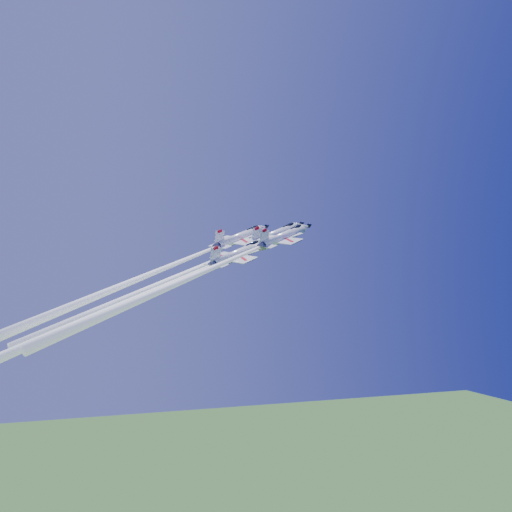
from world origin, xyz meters
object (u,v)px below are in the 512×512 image
object	(u,v)px
jet_left	(157,271)
jet_slot	(134,299)
jet_right	(203,272)
jet_lead	(194,270)

from	to	relation	value
jet_left	jet_slot	xyz separation A→B (m)	(-5.72, -10.70, -5.28)
jet_right	jet_left	bearing A→B (deg)	-176.10
jet_lead	jet_right	size ratio (longest dim) A/B	1.11
jet_lead	jet_slot	size ratio (longest dim) A/B	0.97
jet_lead	jet_right	bearing A→B (deg)	-29.38
jet_left	jet_right	distance (m)	13.21
jet_left	jet_right	size ratio (longest dim) A/B	1.04
jet_lead	jet_right	xyz separation A→B (m)	(-0.75, -10.73, -0.70)
jet_left	jet_slot	bearing A→B (deg)	-53.49
jet_right	jet_slot	xyz separation A→B (m)	(-12.17, 0.82, -4.89)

